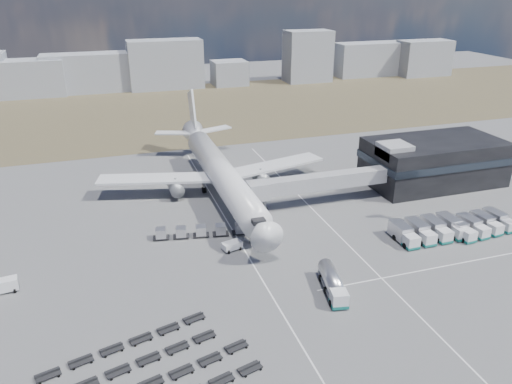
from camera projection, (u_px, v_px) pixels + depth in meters
name	position (u px, v px, depth m)	size (l,w,h in m)	color
ground	(269.00, 269.00, 80.72)	(420.00, 420.00, 0.00)	#565659
grass_strip	(167.00, 111.00, 176.98)	(420.00, 90.00, 0.01)	#463C2A
lane_markings	(316.00, 251.00, 86.09)	(47.12, 110.00, 0.01)	silver
terminal	(433.00, 161.00, 113.04)	(30.40, 16.40, 11.00)	black
jet_bridge	(310.00, 183.00, 101.07)	(30.30, 3.80, 7.05)	#939399
airliner	(219.00, 171.00, 106.97)	(51.59, 64.53, 17.62)	silver
skyline	(108.00, 69.00, 204.96)	(285.65, 25.25, 22.28)	#92959F
fuel_tanker	(333.00, 283.00, 74.17)	(4.23, 9.87, 3.10)	silver
pushback_tug	(232.00, 246.00, 86.14)	(3.33, 1.87, 1.49)	silver
utility_van	(4.00, 286.00, 74.36)	(3.97, 1.79, 2.14)	silver
catering_truck	(234.00, 178.00, 114.06)	(3.94, 6.08, 2.59)	silver
service_trucks_near	(428.00, 230.00, 89.90)	(12.61, 6.99, 2.80)	silver
service_trucks_far	(479.00, 225.00, 92.11)	(12.43, 7.64, 2.64)	silver
uld_row	(211.00, 230.00, 90.66)	(20.81, 5.29, 1.89)	black
baggage_dollies	(141.00, 376.00, 58.50)	(27.69, 19.69, 0.69)	black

